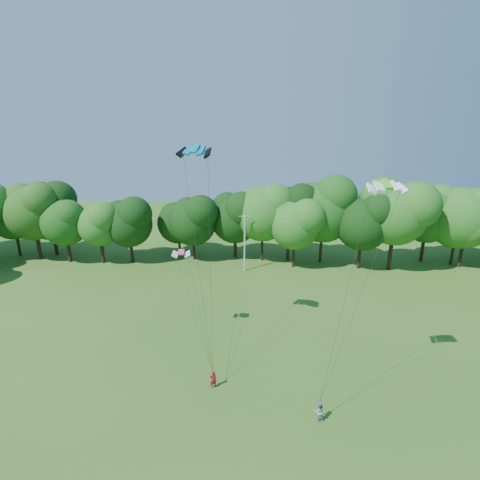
{
  "coord_description": "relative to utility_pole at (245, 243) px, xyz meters",
  "views": [
    {
      "loc": [
        0.79,
        -18.34,
        20.75
      ],
      "look_at": [
        -0.3,
        13.0,
        10.74
      ],
      "focal_mm": 28.0,
      "sensor_mm": 36.0,
      "label": 1
    }
  ],
  "objects": [
    {
      "name": "tree_back_west",
      "position": [
        -32.22,
        3.8,
        3.9
      ],
      "size": [
        9.02,
        9.02,
        13.12
      ],
      "color": "black",
      "rests_on": "ground"
    },
    {
      "name": "kite_flyer_left",
      "position": [
        -1.98,
        -24.98,
        -3.5
      ],
      "size": [
        0.69,
        0.6,
        1.59
      ],
      "primitive_type": "imported",
      "rotation": [
        0.0,
        0.0,
        3.59
      ],
      "color": "#AD1626",
      "rests_on": "ground"
    },
    {
      "name": "tree_back_center",
      "position": [
        6.64,
        4.81,
        3.78
      ],
      "size": [
        8.9,
        8.9,
        12.95
      ],
      "color": "#312513",
      "rests_on": "ground"
    },
    {
      "name": "kite_flyer_right",
      "position": [
        6.03,
        -28.2,
        -3.49
      ],
      "size": [
        0.88,
        0.74,
        1.62
      ],
      "primitive_type": "imported",
      "rotation": [
        0.0,
        0.0,
        3.32
      ],
      "color": "#94A7CD",
      "rests_on": "ground"
    },
    {
      "name": "utility_pole",
      "position": [
        0.0,
        0.0,
        0.0
      ],
      "size": [
        1.67,
        0.28,
        8.37
      ],
      "rotation": [
        0.0,
        0.0,
        0.12
      ],
      "color": "beige",
      "rests_on": "ground"
    },
    {
      "name": "kite_green",
      "position": [
        9.94,
        -25.29,
        12.45
      ],
      "size": [
        2.66,
        1.43,
        0.58
      ],
      "rotation": [
        0.0,
        0.0,
        0.13
      ],
      "color": "#3BE923",
      "rests_on": "ground"
    },
    {
      "name": "tree_back_east",
      "position": [
        31.89,
        2.68,
        2.56
      ],
      "size": [
        7.55,
        7.55,
        10.99
      ],
      "color": "#302013",
      "rests_on": "ground"
    },
    {
      "name": "ground",
      "position": [
        0.31,
        -31.97,
        -4.3
      ],
      "size": [
        160.0,
        160.0,
        0.0
      ],
      "primitive_type": "plane",
      "color": "#2B5717",
      "rests_on": "ground"
    },
    {
      "name": "kite_pink",
      "position": [
        -5.58,
        -17.49,
        4.71
      ],
      "size": [
        1.78,
        0.95,
        0.37
      ],
      "rotation": [
        0.0,
        0.0,
        0.07
      ],
      "color": "#DA3C75",
      "rests_on": "ground"
    },
    {
      "name": "kite_teal",
      "position": [
        -3.71,
        -18.89,
        14.28
      ],
      "size": [
        3.02,
        1.95,
        0.73
      ],
      "rotation": [
        0.0,
        0.0,
        -0.29
      ],
      "color": "#05789B",
      "rests_on": "ground"
    }
  ]
}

